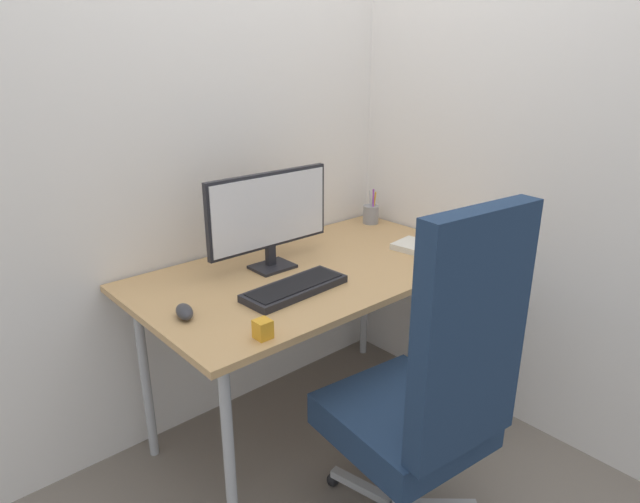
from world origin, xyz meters
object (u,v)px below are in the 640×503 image
Objects in this scene: monitor at (269,214)px; mouse at (184,312)px; keyboard at (295,288)px; desk_clamp_accessory at (263,329)px; notebook at (414,246)px; office_chair at (428,393)px; pen_holder at (371,214)px.

mouse is at bearing -160.26° from monitor.
desk_clamp_accessory is (-0.29, -0.20, 0.01)m from keyboard.
monitor is 0.61m from desk_clamp_accessory.
mouse reaches higher than notebook.
office_chair is 2.95× the size of keyboard.
office_chair is 1.25m from pen_holder.
office_chair is 2.18× the size of monitor.
notebook is 2.60× the size of desk_clamp_accessory.
keyboard is 4.14× the size of mouse.
notebook is at bearing 0.97° from keyboard.
keyboard is at bearing 173.46° from notebook.
mouse reaches higher than keyboard.
desk_clamp_accessory is at bearing 134.06° from office_chair.
monitor is at bearing -168.16° from pen_holder.
monitor reaches higher than desk_clamp_accessory.
mouse is 1.26m from pen_holder.
keyboard is 0.92m from pen_holder.
monitor is at bearing 50.89° from desk_clamp_accessory.
mouse is at bearing 111.82° from desk_clamp_accessory.
monitor is 5.59× the size of mouse.
office_chair is 0.60m from keyboard.
mouse is 1.08m from notebook.
pen_holder is at bearing 62.79° from notebook.
mouse is at bearing -165.00° from pen_holder.
desk_clamp_accessory is (-1.11, -0.60, -0.02)m from pen_holder.
mouse is at bearing 168.98° from notebook.
notebook is (0.62, 0.57, 0.18)m from office_chair.
desk_clamp_accessory is (-0.35, 0.36, 0.20)m from office_chair.
office_chair is at bearing -45.94° from desk_clamp_accessory.
monitor is 9.37× the size of desk_clamp_accessory.
notebook is (-0.14, -0.39, -0.03)m from pen_holder.
monitor is 3.11× the size of pen_holder.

